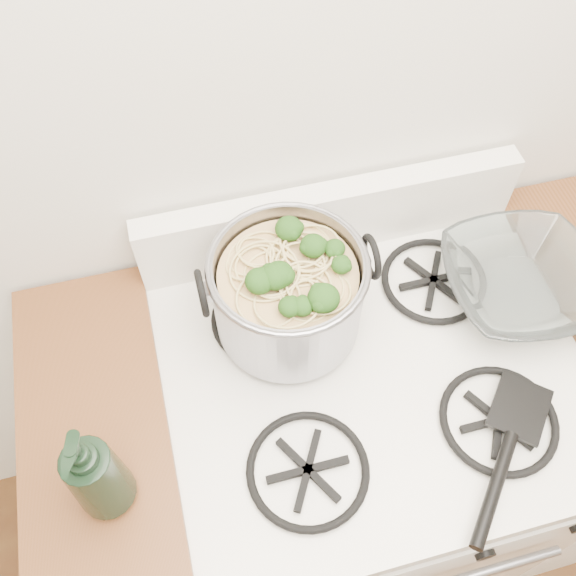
# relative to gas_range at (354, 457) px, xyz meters

# --- Properties ---
(gas_range) EXTENTS (0.76, 0.66, 0.92)m
(gas_range) POSITION_rel_gas_range_xyz_m (0.00, 0.00, 0.00)
(gas_range) COLOR white
(gas_range) RESTS_ON ground
(counter_left) EXTENTS (0.25, 0.65, 0.92)m
(counter_left) POSITION_rel_gas_range_xyz_m (-0.51, 0.00, 0.02)
(counter_left) COLOR silver
(counter_left) RESTS_ON ground
(stock_pot) EXTENTS (0.31, 0.28, 0.19)m
(stock_pot) POSITION_rel_gas_range_xyz_m (-0.13, 0.13, 0.58)
(stock_pot) COLOR gray
(stock_pot) RESTS_ON gas_range
(spatula) EXTENTS (0.42, 0.42, 0.02)m
(spatula) POSITION_rel_gas_range_xyz_m (0.21, -0.14, 0.50)
(spatula) COLOR black
(spatula) RESTS_ON gas_range
(glass_bowl) EXTENTS (0.12, 0.12, 0.03)m
(glass_bowl) POSITION_rel_gas_range_xyz_m (0.31, 0.08, 0.50)
(glass_bowl) COLOR white
(glass_bowl) RESTS_ON gas_range
(bottle) EXTENTS (0.11, 0.11, 0.23)m
(bottle) POSITION_rel_gas_range_xyz_m (-0.48, -0.11, 0.60)
(bottle) COLOR black
(bottle) RESTS_ON counter_left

